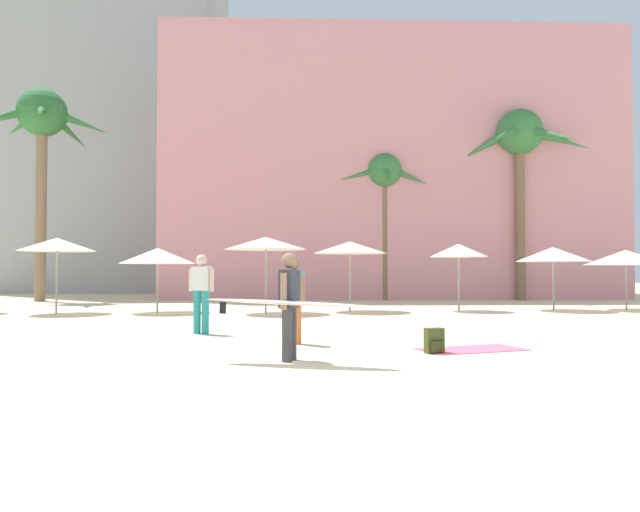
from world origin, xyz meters
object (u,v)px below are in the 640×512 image
at_px(cafe_umbrella_7, 459,250).
at_px(person_near_left, 201,290).
at_px(cafe_umbrella_2, 553,254).
at_px(cafe_umbrella_6, 158,256).
at_px(person_far_left, 289,302).
at_px(beach_towel, 472,349).
at_px(palm_tree_center, 384,178).
at_px(cafe_umbrella_0, 350,248).
at_px(palm_tree_far_left, 519,142).
at_px(person_mid_left, 294,296).
at_px(backpack, 434,341).
at_px(palm_tree_left, 42,126).
at_px(cafe_umbrella_4, 266,243).
at_px(cafe_umbrella_5, 57,245).
at_px(cafe_umbrella_3, 626,257).

relative_size(cafe_umbrella_7, person_near_left, 1.34).
distance_m(cafe_umbrella_2, person_near_left, 13.22).
xyz_separation_m(cafe_umbrella_2, cafe_umbrella_6, (-13.59, -0.66, -0.08)).
bearing_deg(person_far_left, beach_towel, 40.25).
bearing_deg(palm_tree_center, cafe_umbrella_0, -106.69).
xyz_separation_m(palm_tree_far_left, person_mid_left, (-10.51, -16.09, -6.61)).
xyz_separation_m(beach_towel, person_mid_left, (-3.11, 0.96, 0.88)).
bearing_deg(cafe_umbrella_2, cafe_umbrella_0, -177.93).
bearing_deg(palm_tree_far_left, cafe_umbrella_2, -102.24).
bearing_deg(palm_tree_far_left, palm_tree_center, 176.88).
relative_size(beach_towel, person_far_left, 0.69).
bearing_deg(cafe_umbrella_2, beach_towel, -120.42).
bearing_deg(palm_tree_center, backpack, -95.60).
relative_size(palm_tree_left, beach_towel, 5.39).
xyz_separation_m(cafe_umbrella_4, cafe_umbrella_6, (-3.60, 0.40, -0.41)).
bearing_deg(palm_tree_left, person_near_left, -55.37).
distance_m(palm_tree_center, beach_towel, 18.37).
bearing_deg(cafe_umbrella_4, cafe_umbrella_2, 6.03).
xyz_separation_m(cafe_umbrella_4, beach_towel, (4.13, -8.92, -2.28)).
height_order(cafe_umbrella_2, person_far_left, cafe_umbrella_2).
bearing_deg(cafe_umbrella_7, cafe_umbrella_4, -171.95).
xyz_separation_m(cafe_umbrella_5, person_far_left, (7.75, -10.30, -1.34)).
bearing_deg(beach_towel, palm_tree_left, 131.51).
height_order(cafe_umbrella_5, person_mid_left, cafe_umbrella_5).
height_order(cafe_umbrella_7, person_mid_left, cafe_umbrella_7).
bearing_deg(backpack, palm_tree_far_left, 142.47).
bearing_deg(beach_towel, cafe_umbrella_6, 129.68).
height_order(palm_tree_center, person_mid_left, palm_tree_center).
height_order(palm_tree_far_left, person_near_left, palm_tree_far_left).
xyz_separation_m(cafe_umbrella_7, beach_towel, (-2.48, -9.86, -2.08)).
distance_m(cafe_umbrella_7, person_near_left, 10.50).
xyz_separation_m(cafe_umbrella_7, person_mid_left, (-5.60, -8.90, -1.20)).
bearing_deg(palm_tree_center, palm_tree_far_left, -3.12).
distance_m(palm_tree_left, cafe_umbrella_6, 12.08).
distance_m(cafe_umbrella_2, cafe_umbrella_5, 16.79).
bearing_deg(cafe_umbrella_2, cafe_umbrella_5, -176.74).
bearing_deg(cafe_umbrella_5, cafe_umbrella_4, -0.84).
height_order(cafe_umbrella_2, cafe_umbrella_3, cafe_umbrella_2).
xyz_separation_m(cafe_umbrella_4, person_far_left, (0.98, -10.20, -1.38)).
distance_m(palm_tree_left, cafe_umbrella_3, 25.13).
distance_m(cafe_umbrella_0, cafe_umbrella_5, 9.63).
height_order(palm_tree_left, backpack, palm_tree_left).
bearing_deg(cafe_umbrella_6, person_mid_left, -61.09).
distance_m(palm_tree_far_left, backpack, 20.62).
relative_size(backpack, person_near_left, 0.24).
bearing_deg(person_near_left, beach_towel, -99.30).
distance_m(cafe_umbrella_4, cafe_umbrella_7, 6.68).
bearing_deg(cafe_umbrella_5, beach_towel, -39.59).
distance_m(palm_tree_center, person_mid_left, 17.65).
height_order(backpack, person_far_left, person_far_left).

